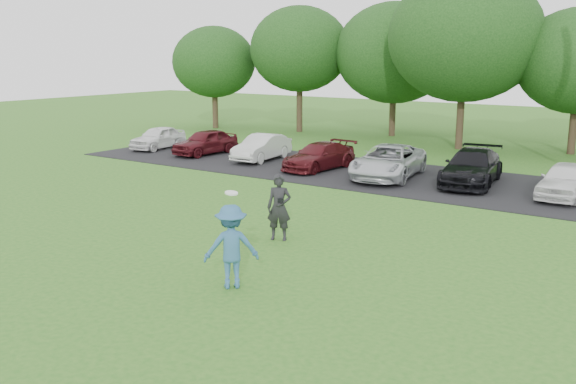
{
  "coord_description": "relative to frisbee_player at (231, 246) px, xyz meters",
  "views": [
    {
      "loc": [
        8.95,
        -9.57,
        4.77
      ],
      "look_at": [
        0.0,
        3.5,
        1.3
      ],
      "focal_mm": 40.0,
      "sensor_mm": 36.0,
      "label": 1
    }
  ],
  "objects": [
    {
      "name": "ground",
      "position": [
        -0.89,
        -0.14,
        -0.88
      ],
      "size": [
        100.0,
        100.0,
        0.0
      ],
      "primitive_type": "plane",
      "color": "#2B691E",
      "rests_on": "ground"
    },
    {
      "name": "parking_lot",
      "position": [
        -0.89,
        12.86,
        -0.86
      ],
      "size": [
        32.0,
        6.5,
        0.03
      ],
      "primitive_type": "cube",
      "color": "black",
      "rests_on": "ground"
    },
    {
      "name": "camera_bystander",
      "position": [
        -1.16,
        3.35,
        -0.02
      ],
      "size": [
        0.74,
        0.63,
        1.72
      ],
      "color": "black",
      "rests_on": "ground"
    },
    {
      "name": "tree_row",
      "position": [
        0.62,
        22.62,
        4.03
      ],
      "size": [
        42.39,
        9.85,
        8.64
      ],
      "color": "#38281C",
      "rests_on": "ground"
    },
    {
      "name": "parked_cars",
      "position": [
        -0.38,
        12.7,
        -0.25
      ],
      "size": [
        30.4,
        5.23,
        1.26
      ],
      "color": "white",
      "rests_on": "parking_lot"
    },
    {
      "name": "frisbee_player",
      "position": [
        0.0,
        0.0,
        0.0
      ],
      "size": [
        1.27,
        1.25,
        2.03
      ],
      "color": "#32648F",
      "rests_on": "ground"
    }
  ]
}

